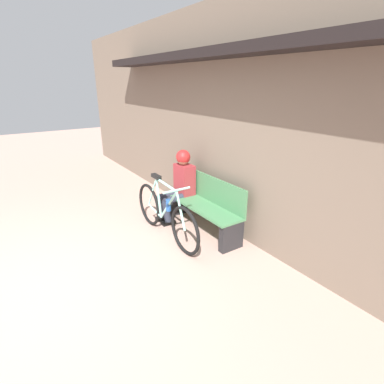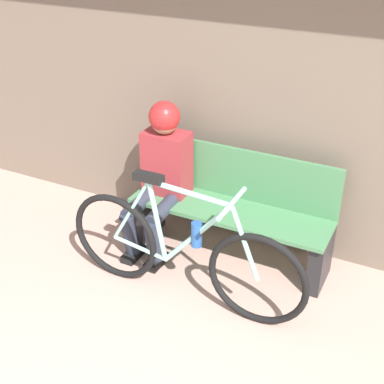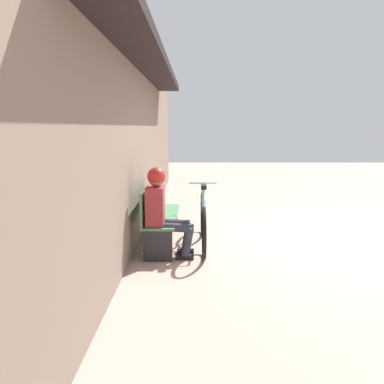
# 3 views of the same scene
# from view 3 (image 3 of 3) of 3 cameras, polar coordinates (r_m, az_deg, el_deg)

# --- Properties ---
(ground_plane) EXTENTS (24.00, 24.00, 0.00)m
(ground_plane) POSITION_cam_3_polar(r_m,az_deg,el_deg) (5.91, 18.33, -6.76)
(ground_plane) COLOR tan
(storefront_wall) EXTENTS (12.00, 0.56, 3.20)m
(storefront_wall) POSITION_cam_3_polar(r_m,az_deg,el_deg) (5.45, -8.58, 9.99)
(storefront_wall) COLOR #756656
(storefront_wall) RESTS_ON ground_plane
(park_bench_near) EXTENTS (1.50, 0.42, 0.82)m
(park_bench_near) POSITION_cam_3_polar(r_m,az_deg,el_deg) (5.32, -5.12, -3.95)
(park_bench_near) COLOR #477F51
(park_bench_near) RESTS_ON ground_plane
(bicycle) EXTENTS (1.73, 0.40, 0.90)m
(bicycle) POSITION_cam_3_polar(r_m,az_deg,el_deg) (5.21, 1.70, -4.29)
(bicycle) COLOR black
(bicycle) RESTS_ON ground_plane
(person_seated) EXTENTS (0.34, 0.60, 1.15)m
(person_seated) POSITION_cam_3_polar(r_m,az_deg,el_deg) (4.72, -4.52, -2.17)
(person_seated) COLOR #2D3342
(person_seated) RESTS_ON ground_plane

